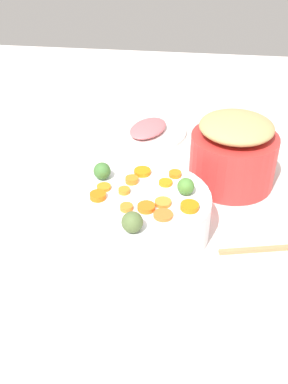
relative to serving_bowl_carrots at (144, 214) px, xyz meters
name	(u,v)px	position (x,y,z in m)	size (l,w,h in m)	color
tabletop	(157,233)	(0.03, 0.01, -0.06)	(2.40, 2.40, 0.02)	silver
serving_bowl_carrots	(144,214)	(0.00, 0.00, 0.00)	(0.28, 0.28, 0.09)	white
metal_pot	(233,160)	(0.19, 0.22, 0.02)	(0.21, 0.21, 0.13)	red
stuffing_mound	(237,127)	(0.19, 0.22, 0.11)	(0.17, 0.17, 0.05)	tan
carrot_slice_0	(163,203)	(0.04, -0.02, 0.05)	(0.03, 0.03, 0.01)	orange
carrot_slice_1	(124,190)	(-0.04, 0.01, 0.05)	(0.02, 0.02, 0.01)	orange
carrot_slice_2	(98,196)	(-0.09, -0.02, 0.05)	(0.03, 0.03, 0.01)	orange
carrot_slice_3	(175,174)	(0.06, 0.08, 0.05)	(0.03, 0.03, 0.01)	orange
carrot_slice_4	(163,215)	(0.04, -0.06, 0.05)	(0.04, 0.04, 0.01)	orange
carrot_slice_5	(126,207)	(-0.03, -0.05, 0.05)	(0.03, 0.03, 0.01)	orange
carrot_slice_6	(104,187)	(-0.09, 0.02, 0.05)	(0.03, 0.03, 0.01)	orange
carrot_slice_7	(142,172)	(-0.01, 0.08, 0.05)	(0.04, 0.04, 0.01)	orange
carrot_slice_8	(166,183)	(0.04, 0.05, 0.05)	(0.03, 0.03, 0.01)	orange
carrot_slice_9	(190,207)	(0.09, -0.03, 0.05)	(0.04, 0.04, 0.01)	orange
carrot_slice_10	(146,207)	(0.01, -0.04, 0.05)	(0.03, 0.03, 0.01)	orange
carrot_slice_11	(132,180)	(-0.03, 0.05, 0.05)	(0.03, 0.03, 0.01)	orange
brussels_sprout_0	(186,186)	(0.08, 0.02, 0.06)	(0.04, 0.04, 0.04)	#4F8837
brussels_sprout_1	(102,171)	(-0.10, 0.05, 0.06)	(0.04, 0.04, 0.04)	#437736
brussels_sprout_2	(132,222)	(-0.01, -0.11, 0.07)	(0.04, 0.04, 0.04)	#556D3A
ham_plate	(142,131)	(-0.06, 0.45, -0.04)	(0.26, 0.26, 0.01)	white
ham_slice_main	(148,128)	(-0.04, 0.43, -0.02)	(0.14, 0.09, 0.02)	#D0676C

